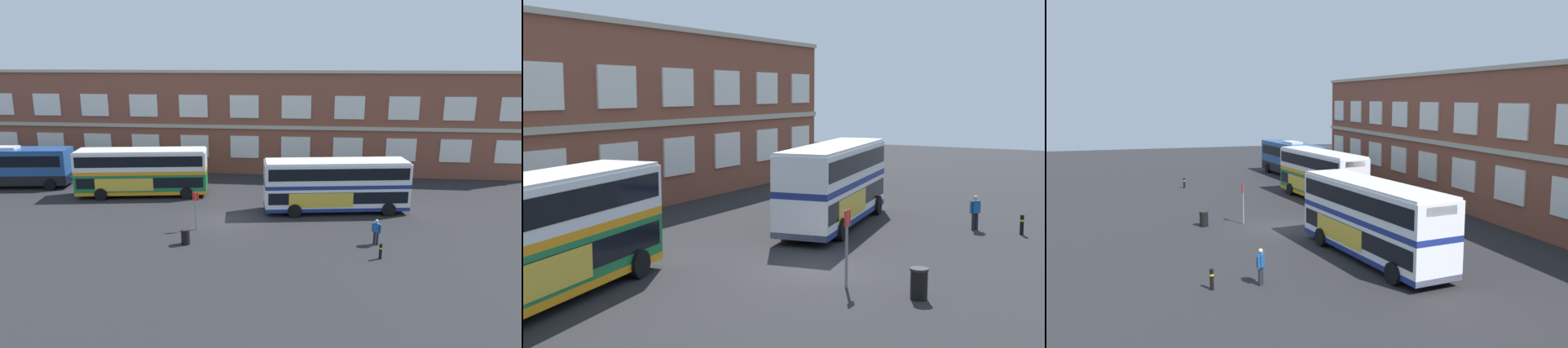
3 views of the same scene
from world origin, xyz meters
The scene contains 9 objects.
ground_plane centered at (0.00, 2.00, 0.00)m, with size 120.00×120.00×0.00m, color #232326.
brick_terminal_building centered at (-0.37, 17.98, 5.10)m, with size 56.89×8.19×10.50m.
double_decker_near centered at (-8.14, 5.58, 2.15)m, with size 11.26×4.18×4.07m.
double_decker_middle centered at (8.20, 2.87, 2.15)m, with size 11.26×4.15×4.07m.
touring_coach centered at (-21.80, 6.95, 1.91)m, with size 12.23×4.14×3.80m.
waiting_passenger centered at (10.45, -3.56, 0.93)m, with size 0.58×0.45×1.70m.
bus_stand_flag centered at (-1.60, -2.12, 1.64)m, with size 0.44×0.10×2.70m.
station_litter_bin centered at (-1.70, -4.72, 0.52)m, with size 0.60×0.60×1.03m.
safety_bollard_east centered at (10.43, -5.76, 0.49)m, with size 0.19×0.19×0.95m.
Camera 1 is at (5.89, -31.85, 11.65)m, focal length 31.85 mm.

